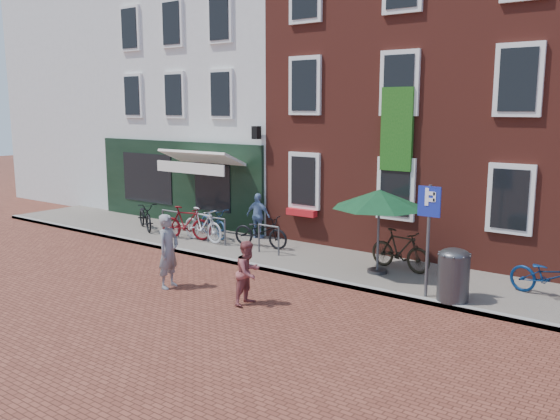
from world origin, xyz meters
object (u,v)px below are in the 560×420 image
Objects in this scene: bicycle_0 at (145,216)px; bicycle_4 at (261,231)px; parking_sign at (429,221)px; bicycle_6 at (550,277)px; boy at (248,273)px; cafe_person at (258,216)px; litter_bin at (454,272)px; bicycle_3 at (203,225)px; bicycle_5 at (400,250)px; bicycle_1 at (186,223)px; bicycle_2 at (214,222)px; woman at (168,251)px; parasol at (379,195)px.

bicycle_0 is 4.74m from bicycle_4.
parking_sign reaches higher than bicycle_6.
bicycle_6 is at bearing 34.67° from parking_sign.
cafe_person is at bearing 37.00° from boy.
litter_bin is at bearing 144.88° from bicycle_6.
bicycle_3 is (-7.66, 0.98, -1.16)m from parking_sign.
bicycle_1 is at bearing 104.44° from bicycle_5.
boy is at bearing -140.19° from parking_sign.
bicycle_0 is at bearing 173.82° from parking_sign.
bicycle_2 is at bearing 77.08° from bicycle_4.
litter_bin is 6.49m from bicycle_4.
woman reaches higher than boy.
bicycle_5 is (6.89, 0.74, 0.00)m from bicycle_1.
bicycle_3 is at bearing -99.09° from bicycle_1.
woman is at bearing 146.53° from bicycle_5.
bicycle_2 is 1.00× the size of bicycle_6.
parasol is at bearing 156.70° from litter_bin.
bicycle_2 is 6.48m from bicycle_5.
bicycle_4 is (-2.79, 3.93, -0.13)m from boy.
woman is at bearing -154.72° from litter_bin.
bicycle_4 is at bearing -94.72° from bicycle_1.
bicycle_4 is (0.82, -0.90, -0.25)m from cafe_person.
litter_bin is 6.41m from woman.
litter_bin is 0.71× the size of bicycle_5.
bicycle_1 is at bearing 95.72° from bicycle_4.
bicycle_2 is (-8.43, 1.60, -0.16)m from litter_bin.
bicycle_3 is at bearing 106.04° from bicycle_6.
bicycle_2 and bicycle_6 have the same top height.
bicycle_4 is (-5.76, 1.46, -1.21)m from parking_sign.
bicycle_3 is at bearing 46.00° from cafe_person.
cafe_person is 0.80× the size of bicycle_6.
parasol is 4.19m from bicycle_6.
bicycle_2 is 0.72m from bicycle_3.
parking_sign is 7.81m from bicycle_3.
woman is 4.39m from bicycle_3.
bicycle_2 is at bearing 49.95° from boy.
bicycle_5 is (6.27, 0.65, 0.00)m from bicycle_3.
parking_sign reaches higher than bicycle_3.
bicycle_0 is 1.00× the size of bicycle_4.
bicycle_5 is (5.20, -0.73, -0.19)m from cafe_person.
bicycle_0 is 1.03× the size of bicycle_1.
parasol reaches higher than bicycle_3.
bicycle_2 is (2.63, 0.54, 0.00)m from bicycle_0.
bicycle_5 is at bearing -52.34° from woman.
bicycle_0 is 1.00× the size of bicycle_6.
parking_sign reaches higher than woman.
bicycle_5 is (-1.38, 1.63, -1.16)m from parking_sign.
bicycle_5 is (3.84, 4.29, -0.25)m from woman.
cafe_person reaches higher than bicycle_4.
bicycle_5 is at bearing 130.35° from parking_sign.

